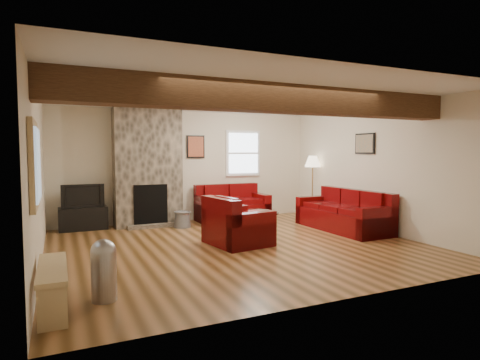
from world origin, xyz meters
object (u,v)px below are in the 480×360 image
(coffee_table, at_px, (252,225))
(television, at_px, (83,196))
(sofa_three, at_px, (342,210))
(tv_cabinet, at_px, (83,218))
(floor_lamp, at_px, (313,165))
(armchair_red, at_px, (238,220))
(loveseat, at_px, (232,203))

(coffee_table, distance_m, television, 3.51)
(sofa_three, bearing_deg, coffee_table, -93.33)
(tv_cabinet, distance_m, floor_lamp, 5.25)
(coffee_table, bearing_deg, armchair_red, -141.48)
(television, bearing_deg, floor_lamp, -7.17)
(loveseat, bearing_deg, armchair_red, -111.63)
(tv_cabinet, bearing_deg, sofa_three, -24.37)
(floor_lamp, bearing_deg, television, 172.83)
(sofa_three, distance_m, loveseat, 2.48)
(sofa_three, height_order, floor_lamp, floor_lamp)
(coffee_table, xyz_separation_m, tv_cabinet, (-2.78, 2.09, -0.00))
(loveseat, relative_size, floor_lamp, 1.05)
(tv_cabinet, bearing_deg, coffee_table, -36.89)
(sofa_three, bearing_deg, television, -115.45)
(loveseat, xyz_separation_m, coffee_table, (-0.38, -1.79, -0.18))
(sofa_three, xyz_separation_m, armchair_red, (-2.45, -0.27, 0.01))
(coffee_table, height_order, tv_cabinet, coffee_table)
(loveseat, distance_m, armchair_red, 2.30)
(armchair_red, distance_m, floor_lamp, 3.41)
(television, xyz_separation_m, floor_lamp, (5.11, -0.64, 0.57))
(loveseat, distance_m, floor_lamp, 2.15)
(sofa_three, relative_size, loveseat, 1.34)
(floor_lamp, bearing_deg, loveseat, 169.99)
(tv_cabinet, bearing_deg, floor_lamp, -7.17)
(loveseat, height_order, floor_lamp, floor_lamp)
(floor_lamp, bearing_deg, armchair_red, -146.95)
(loveseat, bearing_deg, tv_cabinet, 173.99)
(armchair_red, bearing_deg, television, 35.02)
(floor_lamp, bearing_deg, tv_cabinet, 172.83)
(armchair_red, bearing_deg, loveseat, -29.80)
(loveseat, xyz_separation_m, armchair_red, (-0.82, -2.14, -0.01))
(loveseat, relative_size, television, 1.92)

